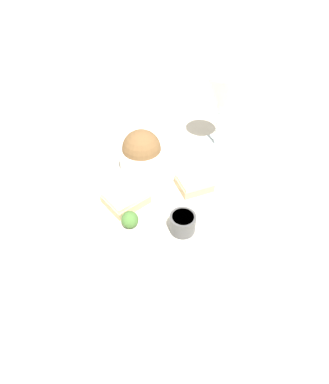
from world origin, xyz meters
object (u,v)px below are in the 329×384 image
Objects in this scene: wine_glass at (222,98)px; cheese_toast_near at (126,198)px; sauce_ramekin at (183,222)px; cheese_toast_far at (194,183)px; salad_bowl at (142,153)px; fork at (42,285)px.

cheese_toast_near is at bearing 9.58° from wine_glass.
cheese_toast_far is at bearing -141.63° from sauce_ramekin.
fork is at bearing 25.27° from salad_bowl.
sauce_ramekin is at bearing 77.53° from salad_bowl.
sauce_ramekin is 0.35× the size of fork.
salad_bowl is 0.55× the size of wine_glass.
salad_bowl reaches higher than fork.
wine_glass is (-0.30, -0.05, 0.10)m from cheese_toast_near.
cheese_toast_far is at bearing 112.09° from salad_bowl.
cheese_toast_near and cheese_toast_far have the same top height.
wine_glass reaches higher than cheese_toast_near.
wine_glass reaches higher than cheese_toast_far.
sauce_ramekin is 0.60× the size of cheese_toast_far.
cheese_toast_far is (-0.09, -0.07, -0.01)m from sauce_ramekin.
cheese_toast_near is (0.05, -0.12, -0.01)m from sauce_ramekin.
sauce_ramekin is 0.27× the size of wine_glass.
cheese_toast_near is 0.21m from fork.
cheese_toast_far is 0.44× the size of wine_glass.
fork is at bearing 18.06° from cheese_toast_near.
sauce_ramekin is 0.25m from fork.
wine_glass is at bearing -145.67° from sauce_ramekin.
wine_glass is at bearing 174.19° from salad_bowl.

